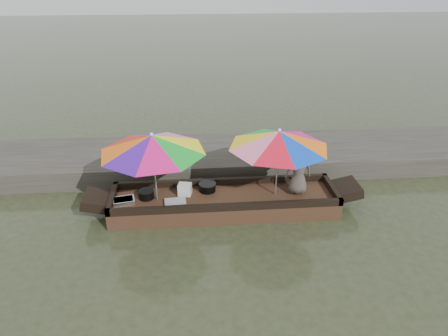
{
  "coord_description": "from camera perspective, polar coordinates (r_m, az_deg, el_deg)",
  "views": [
    {
      "loc": [
        -0.64,
        -7.47,
        4.88
      ],
      "look_at": [
        0.0,
        0.1,
        1.0
      ],
      "focal_mm": 32.0,
      "sensor_mm": 36.0,
      "label": 1
    }
  ],
  "objects": [
    {
      "name": "tray_crayfish",
      "position": [
        8.78,
        -14.13,
        -4.57
      ],
      "size": [
        0.5,
        0.39,
        0.09
      ],
      "primitive_type": "cube",
      "rotation": [
        0.0,
        0.0,
        0.19
      ],
      "color": "silver",
      "rests_on": "boat_hull"
    },
    {
      "name": "umbrella_bow",
      "position": [
        8.4,
        -9.91,
        0.07
      ],
      "size": [
        2.63,
        2.63,
        1.55
      ],
      "primitive_type": null,
      "rotation": [
        0.0,
        0.0,
        -0.22
      ],
      "color": "yellow",
      "rests_on": "boat_hull"
    },
    {
      "name": "charcoal_grill",
      "position": [
        8.94,
        -2.39,
        -2.76
      ],
      "size": [
        0.37,
        0.37,
        0.17
      ],
      "primitive_type": "cylinder",
      "color": "black",
      "rests_on": "boat_hull"
    },
    {
      "name": "supply_bag",
      "position": [
        8.81,
        -5.62,
        -3.05
      ],
      "size": [
        0.32,
        0.27,
        0.26
      ],
      "primitive_type": "cube",
      "rotation": [
        0.0,
        0.0,
        -0.2
      ],
      "color": "silver",
      "rests_on": "boat_hull"
    },
    {
      "name": "dock",
      "position": [
        10.74,
        -0.95,
        1.51
      ],
      "size": [
        22.0,
        2.2,
        0.5
      ],
      "primitive_type": "cube",
      "color": "#2D2B26",
      "rests_on": "ground"
    },
    {
      "name": "cooking_pot",
      "position": [
        8.83,
        -11.05,
        -3.7
      ],
      "size": [
        0.34,
        0.34,
        0.18
      ],
      "primitive_type": "cylinder",
      "color": "black",
      "rests_on": "boat_hull"
    },
    {
      "name": "vendor",
      "position": [
        8.8,
        10.64,
        -0.25
      ],
      "size": [
        0.58,
        0.4,
        1.13
      ],
      "primitive_type": "imported",
      "rotation": [
        0.0,
        0.0,
        3.06
      ],
      "color": "#484039",
      "rests_on": "boat_hull"
    },
    {
      "name": "umbrella_stern",
      "position": [
        8.55,
        7.64,
        0.74
      ],
      "size": [
        2.33,
        2.33,
        1.55
      ],
      "primitive_type": null,
      "rotation": [
        0.0,
        0.0,
        0.1
      ],
      "color": "#E51484",
      "rests_on": "boat_hull"
    },
    {
      "name": "tray_scallop",
      "position": [
        8.56,
        -6.97,
        -4.9
      ],
      "size": [
        0.47,
        0.34,
        0.06
      ],
      "primitive_type": "cube",
      "rotation": [
        0.0,
        0.0,
        0.08
      ],
      "color": "silver",
      "rests_on": "boat_hull"
    },
    {
      "name": "water",
      "position": [
        8.95,
        0.05,
        -6.01
      ],
      "size": [
        80.0,
        80.0,
        0.0
      ],
      "primitive_type": "plane",
      "color": "#29301C",
      "rests_on": "ground"
    },
    {
      "name": "boat_hull",
      "position": [
        8.85,
        0.06,
        -5.06
      ],
      "size": [
        4.92,
        1.2,
        0.35
      ],
      "primitive_type": "cube",
      "color": "black",
      "rests_on": "water"
    }
  ]
}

